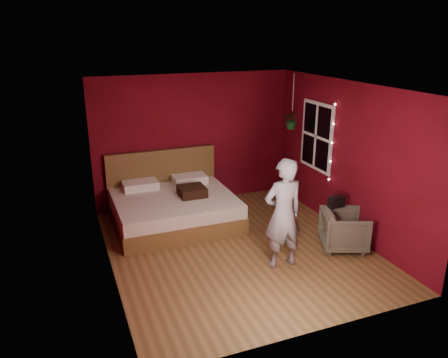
# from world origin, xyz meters

# --- Properties ---
(floor) EXTENTS (4.50, 4.50, 0.00)m
(floor) POSITION_xyz_m (0.00, 0.00, 0.00)
(floor) COLOR brown
(floor) RESTS_ON ground
(room_walls) EXTENTS (4.04, 4.54, 2.62)m
(room_walls) POSITION_xyz_m (0.00, 0.00, 1.68)
(room_walls) COLOR maroon
(room_walls) RESTS_ON ground
(window) EXTENTS (0.05, 0.97, 1.27)m
(window) POSITION_xyz_m (1.97, 0.90, 1.50)
(window) COLOR white
(window) RESTS_ON room_walls
(fairy_lights) EXTENTS (0.04, 0.04, 1.45)m
(fairy_lights) POSITION_xyz_m (1.94, 0.38, 1.50)
(fairy_lights) COLOR silver
(fairy_lights) RESTS_ON room_walls
(bed) EXTENTS (2.15, 1.82, 1.18)m
(bed) POSITION_xyz_m (-0.70, 1.39, 0.31)
(bed) COLOR brown
(bed) RESTS_ON ground
(person) EXTENTS (0.61, 0.40, 1.68)m
(person) POSITION_xyz_m (0.40, -0.73, 0.84)
(person) COLOR gray
(person) RESTS_ON ground
(armchair) EXTENTS (0.91, 0.90, 0.64)m
(armchair) POSITION_xyz_m (1.60, -0.62, 0.32)
(armchair) COLOR #605F4B
(armchair) RESTS_ON ground
(handbag) EXTENTS (0.26, 0.14, 0.18)m
(handbag) POSITION_xyz_m (1.57, -0.39, 0.73)
(handbag) COLOR black
(handbag) RESTS_ON armchair
(throw_pillow) EXTENTS (0.47, 0.47, 0.17)m
(throw_pillow) POSITION_xyz_m (-0.38, 1.22, 0.62)
(throw_pillow) COLOR black
(throw_pillow) RESTS_ON bed
(hanging_plant) EXTENTS (0.40, 0.37, 1.05)m
(hanging_plant) POSITION_xyz_m (1.72, 1.40, 1.73)
(hanging_plant) COLOR silver
(hanging_plant) RESTS_ON room_walls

